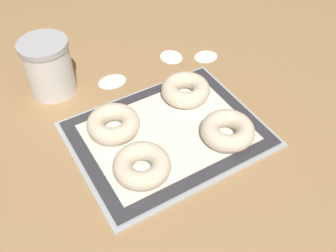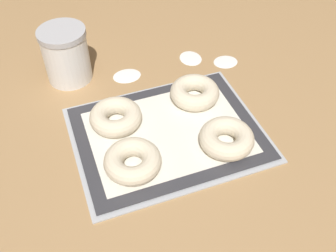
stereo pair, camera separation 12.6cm
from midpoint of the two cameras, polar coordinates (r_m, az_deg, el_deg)
The scene contains 11 objects.
ground_plane at distance 1.02m, azimuth 3.17°, elevation -1.64°, with size 2.80×2.80×0.00m, color #A87F51.
baking_tray at distance 1.01m, azimuth 3.55°, elevation -1.43°, with size 0.48×0.38×0.01m.
baking_mat at distance 1.01m, azimuth 3.56°, elevation -1.22°, with size 0.46×0.35×0.00m.
bagel_front_left at distance 0.92m, azimuth -1.24°, elevation -5.39°, with size 0.14×0.14×0.05m.
bagel_front_right at distance 0.98m, azimuth 12.16°, elevation -2.02°, with size 0.14×0.14×0.05m.
bagel_back_left at distance 1.02m, azimuth -4.12°, elevation 1.11°, with size 0.14×0.14×0.05m.
bagel_back_right at distance 1.09m, azimuth 7.20°, elevation 4.66°, with size 0.14×0.14×0.05m.
flour_canister at distance 1.16m, azimuth -11.59°, elevation 9.93°, with size 0.14×0.14×0.16m.
flour_patch_near at distance 1.27m, azimuth 11.21°, elevation 9.01°, with size 0.08×0.07×0.00m.
flour_patch_far at distance 1.27m, azimuth 6.17°, elevation 9.63°, with size 0.07×0.08×0.00m.
flour_patch_side at distance 1.20m, azimuth -2.98°, elevation 7.15°, with size 0.09×0.07×0.00m.
Camera 2 is at (-0.23, -0.65, 0.75)m, focal length 42.00 mm.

